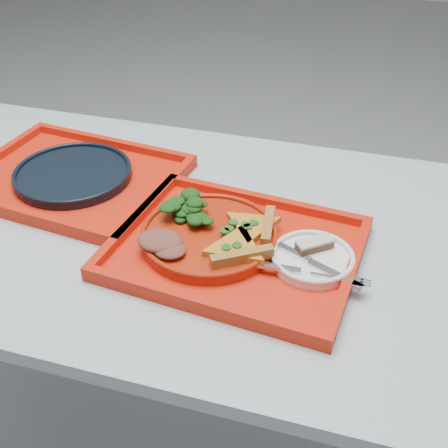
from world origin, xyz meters
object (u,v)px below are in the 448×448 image
Objects in this scene: tray_main at (235,251)px; dinner_plate at (209,237)px; dessert_bar at (314,244)px; navy_plate at (73,175)px; tray_far at (74,180)px.

dinner_plate is (-0.05, 0.01, 0.02)m from tray_main.
dessert_bar reaches higher than tray_main.
tray_main is 0.06m from dinner_plate.
navy_plate is at bearing 129.36° from dessert_bar.
navy_plate is (-0.36, 0.13, -0.00)m from dinner_plate.
tray_far is at bearing 129.36° from dessert_bar.
tray_main is 0.44m from tray_far.
tray_main is at bearing -18.85° from navy_plate.
dessert_bar is (0.56, -0.12, 0.03)m from tray_far.
tray_far is 6.41× the size of dessert_bar.
dinner_plate is at bearing 145.51° from dessert_bar.
tray_far is 1.73× the size of navy_plate.
navy_plate is at bearing 166.87° from tray_main.
tray_main is 6.41× the size of dessert_bar.
tray_main is 0.15m from dessert_bar.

